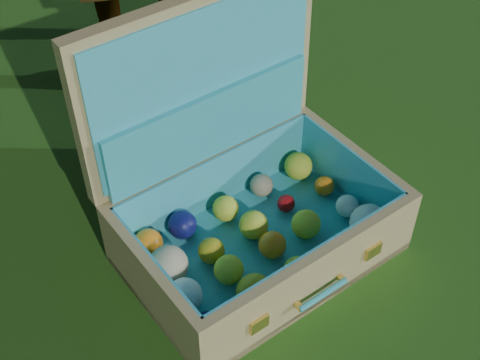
# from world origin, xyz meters

# --- Properties ---
(ground) EXTENTS (60.00, 60.00, 0.00)m
(ground) POSITION_xyz_m (0.00, 0.00, 0.00)
(ground) COLOR #215114
(ground) RESTS_ON ground
(suitcase) EXTENTS (0.59, 0.46, 0.55)m
(suitcase) POSITION_xyz_m (0.14, -0.06, 0.16)
(suitcase) COLOR tan
(suitcase) RESTS_ON ground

